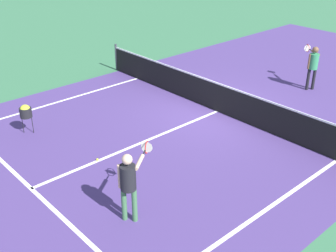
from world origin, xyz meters
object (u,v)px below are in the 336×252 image
Objects in this scene: net at (218,97)px; ball_hopper at (25,111)px; tennis_ball_mid_court at (97,160)px; player_far at (313,63)px; player_near at (129,180)px.

ball_hopper is at bearing -117.33° from net.
player_far is at bearing 83.61° from tennis_ball_mid_court.
player_far is (0.93, 3.91, 0.48)m from net.
tennis_ball_mid_court is at bearing 161.80° from player_near.
player_near is 23.59× the size of tennis_ball_mid_court.
player_near is at bearing -18.20° from tennis_ball_mid_court.
tennis_ball_mid_court is at bearing 12.67° from ball_hopper.
ball_hopper is at bearing -111.64° from player_far.
tennis_ball_mid_court is (-0.02, -4.57, -0.46)m from net.
player_near reaches higher than ball_hopper.
ball_hopper is (-3.60, -9.07, -0.30)m from player_far.
net is at bearing 114.09° from player_near.
net is 4.59m from tennis_ball_mid_court.
player_far reaches higher than tennis_ball_mid_court.
player_far is 9.76m from ball_hopper.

